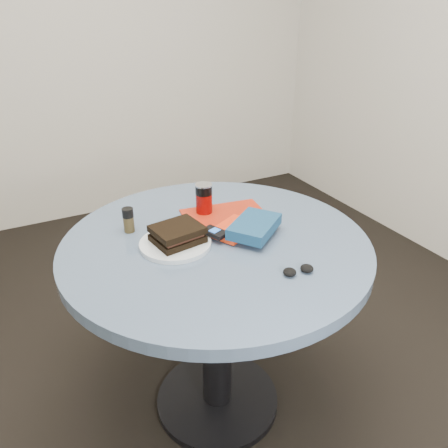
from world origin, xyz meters
name	(u,v)px	position (x,y,z in m)	size (l,w,h in m)	color
ground	(217,401)	(0.00, 0.00, 0.00)	(4.00, 4.00, 0.00)	black
table	(216,281)	(0.00, 0.00, 0.59)	(1.00, 1.00, 0.75)	black
plate	(175,244)	(-0.13, 0.02, 0.76)	(0.23, 0.23, 0.01)	silver
sandwich	(177,234)	(-0.12, 0.02, 0.79)	(0.16, 0.15, 0.05)	black
soda_can	(204,199)	(0.05, 0.19, 0.81)	(0.07, 0.07, 0.11)	#710805
pepper_grinder	(128,220)	(-0.23, 0.18, 0.79)	(0.04, 0.04, 0.08)	#3C321A
magazine	(226,217)	(0.11, 0.13, 0.75)	(0.29, 0.22, 0.01)	#9F220E
red_book	(234,229)	(0.08, 0.02, 0.76)	(0.17, 0.11, 0.01)	red
novel	(254,226)	(0.12, -0.04, 0.79)	(0.19, 0.12, 0.04)	navy
mp3_player	(215,232)	(0.00, 0.00, 0.78)	(0.07, 0.09, 0.02)	black
headphones	(298,270)	(0.12, -0.28, 0.76)	(0.10, 0.05, 0.02)	black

